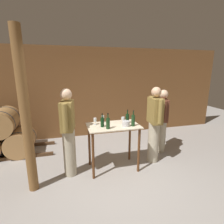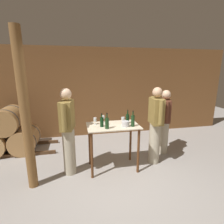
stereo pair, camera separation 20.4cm
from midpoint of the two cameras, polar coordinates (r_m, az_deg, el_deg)
name	(u,v)px [view 2 (the right image)]	position (r m, az deg, el deg)	size (l,w,h in m)	color
ground_plane	(124,187)	(3.42, 5.84, -23.19)	(14.00, 14.00, 0.00)	#9E9993
back_wall	(101,93)	(5.47, -2.50, 6.32)	(8.40, 0.05, 2.70)	brown
barrel_rack	(11,134)	(5.05, -29.22, -6.25)	(2.18, 0.83, 1.17)	#4C331E
tasting_table	(113,135)	(3.60, 1.96, -7.50)	(1.05, 0.64, 0.96)	beige
wooden_post	(25,114)	(3.14, -24.86, -0.51)	(0.16, 0.16, 2.70)	brown
wine_bottle_far_left	(102,122)	(3.41, -1.65, -3.19)	(0.07, 0.07, 0.27)	black
wine_bottle_left	(107,123)	(3.29, 0.14, -3.61)	(0.07, 0.07, 0.31)	#193819
wine_bottle_center	(128,118)	(3.64, 6.70, -2.08)	(0.07, 0.07, 0.29)	black
wine_bottle_right	(133,120)	(3.46, 8.50, -2.77)	(0.07, 0.07, 0.32)	#193819
wine_glass_near_left	(95,120)	(3.56, -3.95, -2.56)	(0.06, 0.06, 0.14)	silver
wine_glass_near_center	(103,117)	(3.71, -1.34, -1.79)	(0.06, 0.06, 0.15)	silver
wine_glass_near_right	(123,119)	(3.57, 5.25, -2.27)	(0.07, 0.07, 0.15)	silver
ice_bucket	(125,124)	(3.46, 6.11, -3.87)	(0.15, 0.15, 0.11)	silver
person_host	(164,121)	(4.47, 17.98, -2.79)	(0.34, 0.56, 1.59)	#B7AD93
person_visitor_with_scarf	(68,130)	(3.45, -12.54, -5.92)	(0.29, 0.58, 1.72)	#B7AD93
person_visitor_bearded	(155,124)	(3.92, 15.46, -3.91)	(0.25, 0.59, 1.70)	#B7AD93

